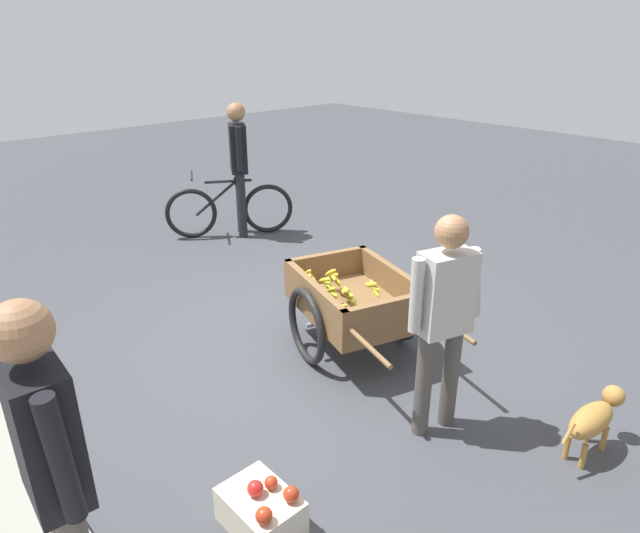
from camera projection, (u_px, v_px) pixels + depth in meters
name	position (u px, v px, depth m)	size (l,w,h in m)	color
ground_plane	(298.00, 345.00, 4.86)	(24.00, 24.00, 0.00)	#3D3F44
fruit_cart	(354.00, 303.00, 4.63)	(1.80, 1.21, 0.73)	brown
vendor_person	(444.00, 310.00, 3.50)	(0.29, 0.55, 1.54)	#4C4742
bicycle	(230.00, 209.00, 7.29)	(0.89, 1.46, 0.85)	black
cyclist_person	(239.00, 157.00, 7.05)	(0.46, 0.34, 1.70)	black
dog	(594.00, 417.00, 3.53)	(0.21, 0.67, 0.40)	#AD7A38
mixed_fruit_crate	(261.00, 510.00, 3.04)	(0.44, 0.32, 0.31)	beige
bystander_person	(51.00, 458.00, 2.14)	(0.52, 0.23, 1.70)	#4C4742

